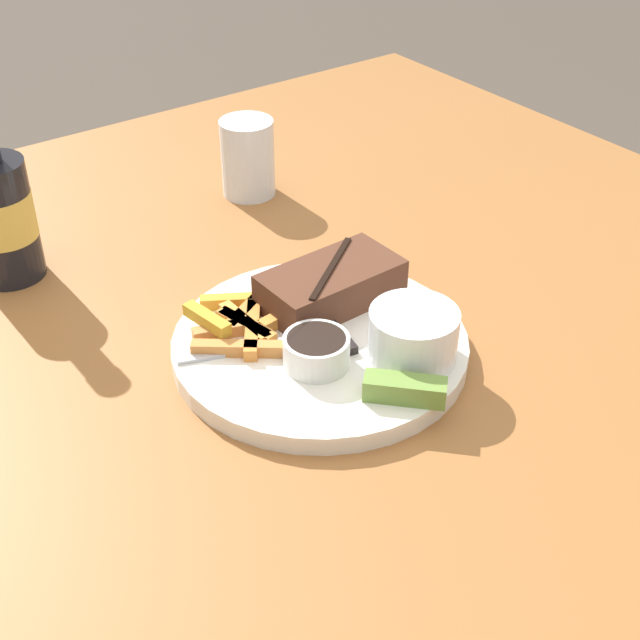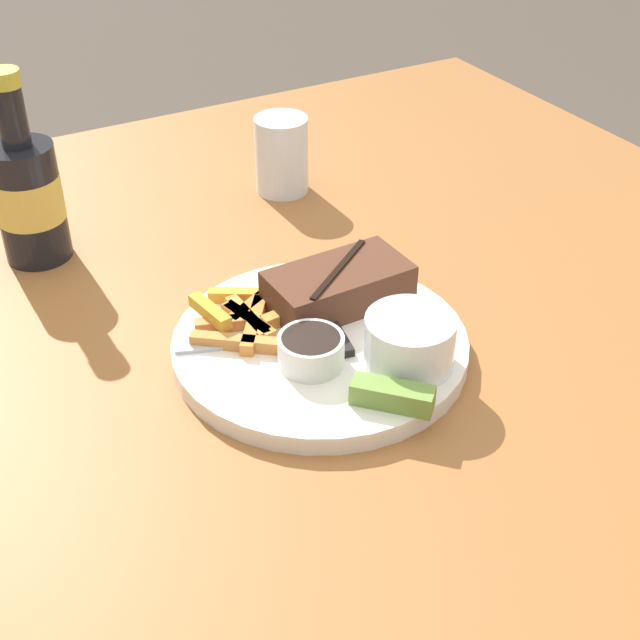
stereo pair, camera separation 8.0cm
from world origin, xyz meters
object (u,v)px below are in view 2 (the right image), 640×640
fork_utensil (243,343)px  dinner_plate (320,346)px  dipping_sauce_cup (311,349)px  drinking_glass (282,155)px  pickle_spear (392,395)px  coleslaw_cup (410,339)px  steak_portion (338,286)px  knife_utensil (323,316)px  beer_bottle (28,195)px

fork_utensil → dinner_plate: bearing=-0.0°
dipping_sauce_cup → drinking_glass: 0.37m
dipping_sauce_cup → dinner_plate: bearing=49.3°
dipping_sauce_cup → drinking_glass: (0.15, 0.34, 0.01)m
pickle_spear → coleslaw_cup: bearing=43.1°
steak_portion → fork_utensil: (-0.11, -0.02, -0.02)m
steak_portion → dinner_plate: bearing=-136.1°
pickle_spear → fork_utensil: bearing=118.3°
pickle_spear → dipping_sauce_cup: bearing=111.4°
pickle_spear → knife_utensil: bearing=85.4°
drinking_glass → dinner_plate: bearing=-111.2°
dipping_sauce_cup → pickle_spear: dipping_sauce_cup is taller
dipping_sauce_cup → beer_bottle: bearing=115.0°
dinner_plate → dipping_sauce_cup: (-0.03, -0.03, 0.02)m
knife_utensil → beer_bottle: beer_bottle is taller
beer_bottle → dinner_plate: bearing=-59.2°
steak_portion → dipping_sauce_cup: steak_portion is taller
coleslaw_cup → beer_bottle: beer_bottle is taller
steak_portion → knife_utensil: size_ratio=0.83×
dipping_sauce_cup → fork_utensil: 0.07m
knife_utensil → beer_bottle: 0.34m
steak_portion → drinking_glass: 0.28m
dipping_sauce_cup → drinking_glass: bearing=66.8°
dipping_sauce_cup → knife_utensil: (0.04, 0.06, -0.01)m
dipping_sauce_cup → pickle_spear: size_ratio=0.90×
steak_portion → fork_utensil: bearing=-171.1°
steak_portion → drinking_glass: bearing=73.9°
fork_utensil → drinking_glass: drinking_glass is taller
steak_portion → beer_bottle: (-0.22, 0.26, 0.04)m
beer_bottle → drinking_glass: 0.30m
dinner_plate → pickle_spear: 0.11m
dipping_sauce_cup → fork_utensil: dipping_sauce_cup is taller
dinner_plate → beer_bottle: bearing=120.8°
steak_portion → fork_utensil: 0.11m
steak_portion → coleslaw_cup: size_ratio=1.73×
dinner_plate → drinking_glass: drinking_glass is taller
coleslaw_cup → dipping_sauce_cup: coleslaw_cup is taller
steak_portion → beer_bottle: size_ratio=0.67×
knife_utensil → beer_bottle: (-0.20, 0.28, 0.05)m
knife_utensil → drinking_glass: size_ratio=1.78×
dinner_plate → steak_portion: size_ratio=1.98×
dinner_plate → coleslaw_cup: size_ratio=3.42×
fork_utensil → knife_utensil: 0.08m
coleslaw_cup → fork_utensil: (-0.12, 0.10, -0.02)m
coleslaw_cup → knife_utensil: bearing=108.1°
drinking_glass → fork_utensil: bearing=-123.0°
fork_utensil → drinking_glass: 0.35m
fork_utensil → drinking_glass: bearing=77.3°
pickle_spear → fork_utensil: (-0.07, 0.13, -0.01)m
dinner_plate → steak_portion: bearing=43.9°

